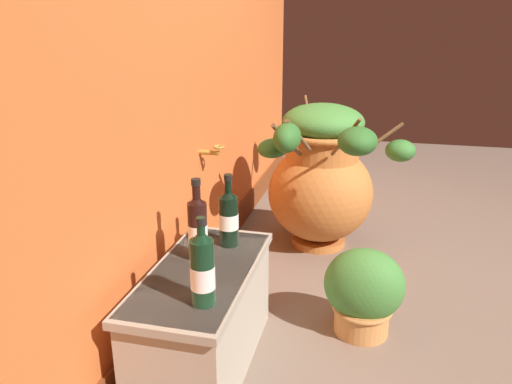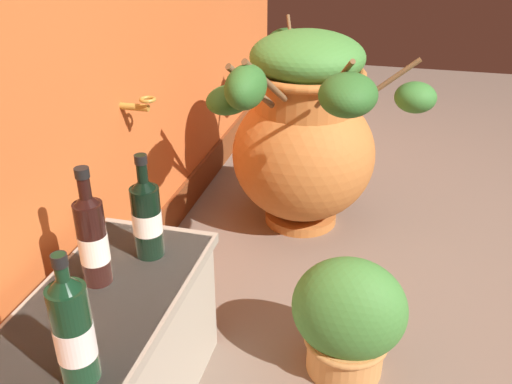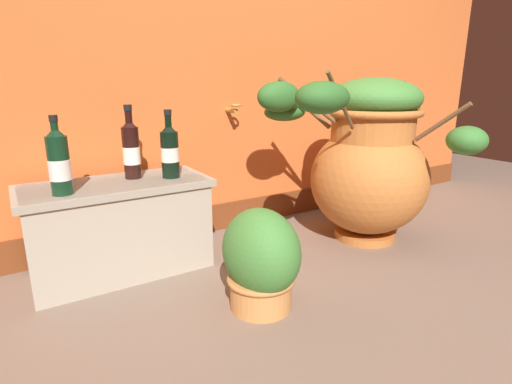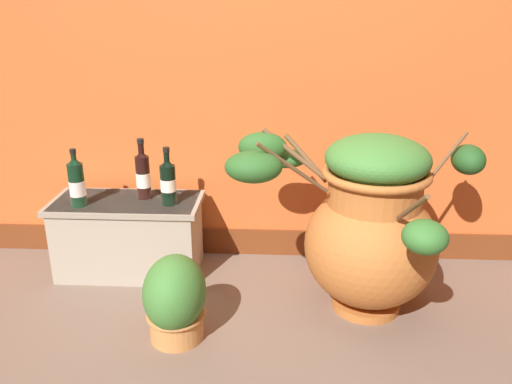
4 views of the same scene
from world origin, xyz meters
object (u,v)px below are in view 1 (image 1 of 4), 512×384
at_px(wine_bottle_right, 198,226).
at_px(terracotta_urn, 321,175).
at_px(wine_bottle_left, 202,268).
at_px(wine_bottle_middle, 229,216).
at_px(potted_shrub, 364,292).

bearing_deg(wine_bottle_right, terracotta_urn, -16.89).
relative_size(terracotta_urn, wine_bottle_right, 3.65).
height_order(terracotta_urn, wine_bottle_right, terracotta_urn).
height_order(terracotta_urn, wine_bottle_left, terracotta_urn).
distance_m(wine_bottle_left, wine_bottle_middle, 0.45).
height_order(wine_bottle_right, potted_shrub, wine_bottle_right).
bearing_deg(terracotta_urn, wine_bottle_left, 171.46).
distance_m(wine_bottle_right, potted_shrub, 0.77).
relative_size(wine_bottle_left, potted_shrub, 0.77).
bearing_deg(potted_shrub, terracotta_urn, 18.71).
bearing_deg(wine_bottle_right, wine_bottle_left, -157.33).
bearing_deg(potted_shrub, wine_bottle_middle, 102.96).
height_order(terracotta_urn, wine_bottle_middle, terracotta_urn).
xyz_separation_m(wine_bottle_left, potted_shrub, (0.58, -0.50, -0.34)).
bearing_deg(wine_bottle_left, wine_bottle_right, 22.67).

